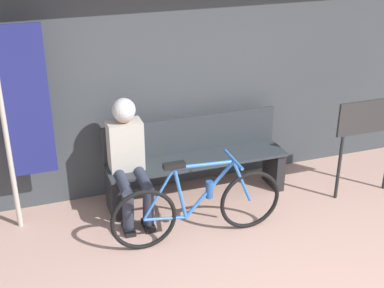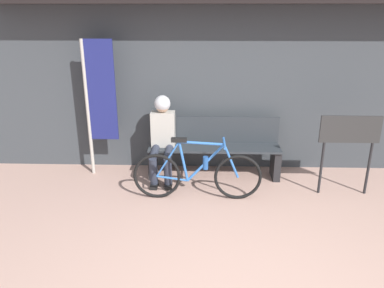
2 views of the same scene
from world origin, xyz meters
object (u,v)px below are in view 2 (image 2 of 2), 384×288
(bicycle, at_px, (197,174))
(signboard, at_px, (349,137))
(banner_pole, at_px, (97,97))
(park_bench_near, at_px, (214,148))
(person_seated, at_px, (162,132))

(bicycle, distance_m, signboard, 2.03)
(banner_pole, distance_m, signboard, 3.48)
(park_bench_near, relative_size, person_seated, 1.56)
(park_bench_near, xyz_separation_m, signboard, (1.73, -0.54, 0.38))
(bicycle, relative_size, person_seated, 1.37)
(park_bench_near, distance_m, bicycle, 0.79)
(bicycle, xyz_separation_m, banner_pole, (-1.45, 0.77, 0.84))
(person_seated, height_order, banner_pole, banner_pole)
(banner_pole, height_order, signboard, banner_pole)
(bicycle, relative_size, banner_pole, 0.84)
(bicycle, bearing_deg, banner_pole, 151.93)
(park_bench_near, bearing_deg, banner_pole, 179.34)
(park_bench_near, xyz_separation_m, banner_pole, (-1.68, 0.02, 0.76))
(park_bench_near, height_order, person_seated, person_seated)
(person_seated, bearing_deg, banner_pole, 171.32)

